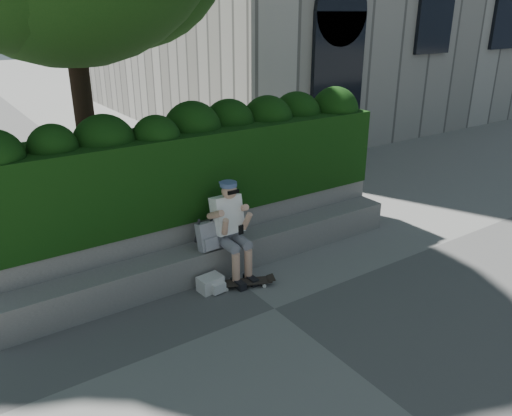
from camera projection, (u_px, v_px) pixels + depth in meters
ground at (274, 309)px, 6.28m from camera, size 80.00×80.00×0.00m
bench_ledge at (223, 255)px, 7.16m from camera, size 6.00×0.45×0.45m
planter_wall at (207, 235)px, 7.47m from camera, size 6.00×0.50×0.75m
hedge at (197, 169)px, 7.28m from camera, size 6.00×1.00×1.20m
person at (230, 226)px, 6.83m from camera, size 0.40×0.76×1.38m
skateboard at (245, 282)px, 6.76m from camera, size 0.75×0.46×0.08m
backpack_plaid at (207, 236)px, 6.77m from camera, size 0.27×0.16×0.39m
backpack_ground at (210, 283)px, 6.66m from camera, size 0.34×0.25×0.21m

